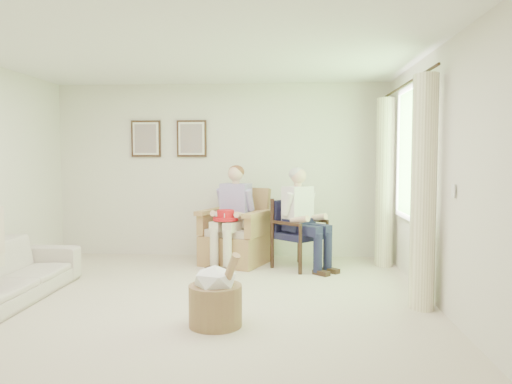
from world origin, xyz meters
TOP-DOWN VIEW (x-y plane):
  - floor at (0.00, 0.00)m, footprint 5.50×5.50m
  - back_wall at (0.00, 2.75)m, footprint 5.00×0.04m
  - front_wall at (0.00, -2.75)m, footprint 5.00×0.04m
  - right_wall at (2.50, 0.00)m, footprint 0.04×5.50m
  - ceiling at (0.00, 0.00)m, footprint 5.00×5.50m
  - window at (2.46, 1.20)m, footprint 0.13×2.50m
  - curtain_left at (2.33, 0.22)m, footprint 0.34×0.34m
  - curtain_right at (2.33, 2.18)m, footprint 0.34×0.34m
  - framed_print_left at (-1.15, 2.71)m, footprint 0.45×0.05m
  - framed_print_right at (-0.45, 2.71)m, footprint 0.45×0.05m
  - wicker_armchair at (0.26, 2.18)m, footprint 0.83×0.82m
  - wood_armchair at (1.16, 2.02)m, footprint 0.59×0.56m
  - sofa at (-1.95, 0.20)m, footprint 2.02×0.79m
  - person_wicker at (0.26, 2.04)m, footprint 0.40×0.63m
  - person_dark at (1.16, 1.87)m, footprint 0.40×0.63m
  - red_hat at (0.17, 1.85)m, footprint 0.34×0.34m
  - hatbox at (0.36, -0.44)m, footprint 0.61×0.61m

SIDE VIEW (x-z plane):
  - floor at x=0.00m, z-range 0.00..0.00m
  - hatbox at x=0.36m, z-range -0.08..0.62m
  - sofa at x=-1.95m, z-range 0.00..0.59m
  - wicker_armchair at x=0.26m, z-range -0.19..0.87m
  - wood_armchair at x=1.16m, z-range 0.04..0.96m
  - red_hat at x=0.17m, z-range 0.64..0.78m
  - person_dark at x=1.16m, z-range 0.11..1.45m
  - person_wicker at x=0.26m, z-range 0.12..1.48m
  - curtain_left at x=2.33m, z-range 0.00..2.30m
  - curtain_right at x=2.33m, z-range 0.00..2.30m
  - back_wall at x=0.00m, z-range 0.00..2.60m
  - front_wall at x=0.00m, z-range 0.00..2.60m
  - right_wall at x=2.50m, z-range 0.00..2.60m
  - window at x=2.46m, z-range 0.77..2.40m
  - framed_print_left at x=-1.15m, z-range 1.51..2.06m
  - framed_print_right at x=-0.45m, z-range 1.51..2.06m
  - ceiling at x=0.00m, z-range 2.59..2.61m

